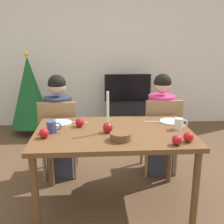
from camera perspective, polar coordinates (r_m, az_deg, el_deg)
The scene contains 22 objects.
ground_plane at distance 2.82m, azimuth 0.29°, elevation -18.45°, with size 7.68×7.68×0.00m, color brown.
back_wall at distance 4.94m, azimuth -1.89°, elevation 12.34°, with size 6.40×0.10×2.60m, color silver.
dining_table at distance 2.51m, azimuth 0.31°, elevation -5.71°, with size 1.40×0.90×0.75m.
chair_left at distance 3.15m, azimuth -10.83°, elevation -4.49°, with size 0.40×0.40×0.90m.
chair_right at distance 3.21m, azimuth 10.04°, elevation -4.03°, with size 0.40×0.40×0.90m.
person_left_child at distance 3.16m, azimuth -10.82°, elevation -3.30°, with size 0.30×0.30×1.17m.
person_right_child at distance 3.23m, azimuth 9.95°, elevation -2.87°, with size 0.30×0.30×1.17m.
tv_stand at distance 4.85m, azimuth 3.17°, elevation -0.45°, with size 0.64×0.40×0.48m, color black.
tv at distance 4.75m, azimuth 3.25°, elevation 5.01°, with size 0.79×0.05×0.46m.
christmas_tree at distance 4.65m, azimuth -16.62°, elevation 4.03°, with size 0.64×0.64×1.34m.
candle_centerpiece at distance 2.41m, azimuth -0.86°, elevation -2.60°, with size 0.09×0.09×0.37m.
plate_left at distance 2.73m, azimuth -10.54°, elevation -2.17°, with size 0.21×0.21×0.01m, color white.
plate_right at distance 2.79m, azimuth 12.06°, elevation -1.90°, with size 0.22×0.22×0.01m, color silver.
mug_left at distance 2.48m, azimuth -12.27°, elevation -3.02°, with size 0.13×0.08×0.10m.
mug_right at distance 2.58m, azimuth 13.65°, elevation -2.37°, with size 0.12×0.08×0.10m.
fork_left at distance 2.73m, azimuth -6.89°, elevation -2.10°, with size 0.18×0.01×0.01m, color silver.
fork_right at distance 2.75m, azimuth 8.46°, elevation -1.99°, with size 0.18×0.01×0.01m, color silver.
bowl_walnuts at distance 2.26m, azimuth 1.76°, elevation -5.05°, with size 0.17×0.17×0.06m, color brown.
apple_near_candle at distance 2.21m, azimuth 13.26°, elevation -5.64°, with size 0.08×0.08×0.08m, color #AC1720.
apple_by_left_plate at distance 2.37m, azimuth -13.82°, elevation -4.27°, with size 0.08×0.08×0.08m, color #B11416.
apple_by_right_mug at distance 2.30m, azimuth 15.48°, elevation -4.96°, with size 0.08×0.08×0.08m, color red.
apple_far_edge at distance 2.59m, azimuth -6.67°, elevation -2.16°, with size 0.08×0.08×0.08m, color #B3141D.
Camera 1 is at (-0.17, -2.33, 1.57)m, focal length 44.36 mm.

